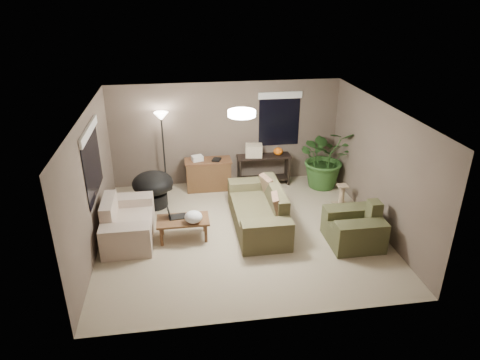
{
  "coord_description": "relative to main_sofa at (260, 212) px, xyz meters",
  "views": [
    {
      "loc": [
        -1.11,
        -7.31,
        4.49
      ],
      "look_at": [
        0.0,
        0.2,
        1.05
      ],
      "focal_mm": 32.0,
      "sensor_mm": 36.0,
      "label": 1
    }
  ],
  "objects": [
    {
      "name": "ceiling_fixture",
      "position": [
        -0.41,
        -0.21,
        2.15
      ],
      "size": [
        0.5,
        0.5,
        0.1
      ],
      "primitive_type": "cylinder",
      "color": "white",
      "rests_on": "room_shell"
    },
    {
      "name": "desk",
      "position": [
        -0.89,
        1.89,
        0.08
      ],
      "size": [
        1.1,
        0.5,
        0.75
      ],
      "color": "brown",
      "rests_on": "ground"
    },
    {
      "name": "laptop",
      "position": [
        -1.73,
        -0.19,
        0.19
      ],
      "size": [
        0.38,
        0.27,
        0.24
      ],
      "color": "black",
      "rests_on": "coffee_table"
    },
    {
      "name": "cat_scratching_post",
      "position": [
        1.97,
        0.58,
        -0.08
      ],
      "size": [
        0.32,
        0.32,
        0.5
      ],
      "color": "tan",
      "rests_on": "ground"
    },
    {
      "name": "armchair",
      "position": [
        1.66,
        -0.91,
        0.0
      ],
      "size": [
        0.95,
        1.0,
        0.85
      ],
      "color": "#4A4C2D",
      "rests_on": "ground"
    },
    {
      "name": "window_back",
      "position": [
        0.89,
        2.26,
        1.49
      ],
      "size": [
        1.06,
        0.05,
        1.33
      ],
      "color": "black",
      "rests_on": "room_shell"
    },
    {
      "name": "room_shell",
      "position": [
        -0.41,
        -0.21,
        0.96
      ],
      "size": [
        5.5,
        5.5,
        5.5
      ],
      "color": "tan",
      "rests_on": "ground"
    },
    {
      "name": "houseplant",
      "position": [
        1.92,
        1.63,
        0.29
      ],
      "size": [
        1.36,
        1.51,
        1.18
      ],
      "primitive_type": "imported",
      "color": "#2D5923",
      "rests_on": "ground"
    },
    {
      "name": "desk_papers",
      "position": [
        -1.05,
        1.87,
        0.51
      ],
      "size": [
        0.72,
        0.32,
        0.12
      ],
      "color": "silver",
      "rests_on": "desk"
    },
    {
      "name": "coffee_table",
      "position": [
        -1.56,
        -0.29,
        0.06
      ],
      "size": [
        1.0,
        0.55,
        0.42
      ],
      "color": "brown",
      "rests_on": "ground"
    },
    {
      "name": "loveseat",
      "position": [
        -2.63,
        -0.1,
        0.0
      ],
      "size": [
        0.9,
        1.6,
        0.85
      ],
      "color": "beige",
      "rests_on": "ground"
    },
    {
      "name": "console_table",
      "position": [
        0.47,
        1.97,
        0.14
      ],
      "size": [
        1.3,
        0.4,
        0.75
      ],
      "color": "black",
      "rests_on": "ground"
    },
    {
      "name": "cardboard_box",
      "position": [
        0.22,
        1.97,
        0.6
      ],
      "size": [
        0.44,
        0.35,
        0.3
      ],
      "primitive_type": "cube",
      "rotation": [
        0.0,
        0.0,
        -0.16
      ],
      "color": "beige",
      "rests_on": "console_table"
    },
    {
      "name": "pumpkin",
      "position": [
        0.82,
        1.97,
        0.55
      ],
      "size": [
        0.24,
        0.24,
        0.19
      ],
      "primitive_type": "ellipsoid",
      "rotation": [
        0.0,
        0.0,
        -0.07
      ],
      "color": "orange",
      "rests_on": "console_table"
    },
    {
      "name": "plastic_bag",
      "position": [
        -1.36,
        -0.44,
        0.24
      ],
      "size": [
        0.37,
        0.34,
        0.24
      ],
      "primitive_type": "ellipsoid",
      "rotation": [
        0.0,
        0.0,
        0.11
      ],
      "color": "white",
      "rests_on": "coffee_table"
    },
    {
      "name": "throw_pillows",
      "position": [
        0.26,
        -0.0,
        0.36
      ],
      "size": [
        0.34,
        1.39,
        0.47
      ],
      "color": "#8C7251",
      "rests_on": "main_sofa"
    },
    {
      "name": "floor_lamp",
      "position": [
        -1.91,
        2.02,
        1.3
      ],
      "size": [
        0.32,
        0.32,
        1.91
      ],
      "color": "black",
      "rests_on": "ground"
    },
    {
      "name": "main_sofa",
      "position": [
        0.0,
        0.0,
        0.0
      ],
      "size": [
        0.95,
        2.2,
        0.85
      ],
      "color": "#4A452C",
      "rests_on": "ground"
    },
    {
      "name": "window_left",
      "position": [
        -3.14,
        0.09,
        1.49
      ],
      "size": [
        0.05,
        1.56,
        1.33
      ],
      "color": "black",
      "rests_on": "room_shell"
    },
    {
      "name": "papasan_chair",
      "position": [
        -2.17,
        1.19,
        0.17
      ],
      "size": [
        1.14,
        1.14,
        0.8
      ],
      "color": "black",
      "rests_on": "ground"
    }
  ]
}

